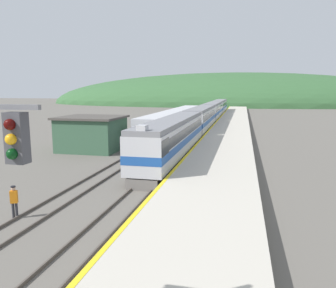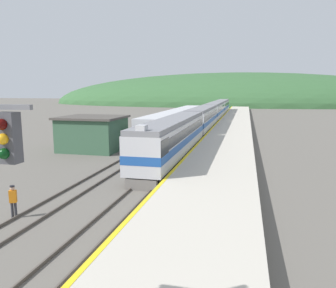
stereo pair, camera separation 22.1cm
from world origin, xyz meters
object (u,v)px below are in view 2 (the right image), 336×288
siding_train (177,121)px  carriage_second (203,119)px  carriage_third (215,111)px  carriage_fourth (222,106)px  express_train_lead_car (174,137)px  track_worker (13,199)px

siding_train → carriage_second: bearing=8.1°
carriage_third → carriage_fourth: (0.00, 21.07, 0.00)m
express_train_lead_car → carriage_third: 42.93m
carriage_third → siding_train: (-4.20, -21.67, -0.37)m
carriage_fourth → siding_train: 42.94m
express_train_lead_car → track_worker: (-5.07, -16.46, -1.20)m
carriage_third → carriage_fourth: size_ratio=1.00×
carriage_second → track_worker: size_ratio=11.31×
carriage_fourth → track_worker: carriage_fourth is taller
carriage_third → express_train_lead_car: bearing=-90.0°
express_train_lead_car → carriage_second: size_ratio=1.06×
siding_train → carriage_third: bearing=79.0°
carriage_second → carriage_fourth: (0.00, 42.14, 0.00)m
carriage_second → siding_train: bearing=-171.9°
carriage_second → carriage_third: 21.07m
express_train_lead_car → carriage_third: (0.00, 42.93, -0.01)m
siding_train → track_worker: siding_train is taller
carriage_fourth → siding_train: bearing=-95.6°
carriage_fourth → track_worker: (-5.07, -80.46, -1.19)m
carriage_third → carriage_fourth: same height
express_train_lead_car → carriage_second: bearing=90.0°
track_worker → carriage_third: bearing=85.1°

